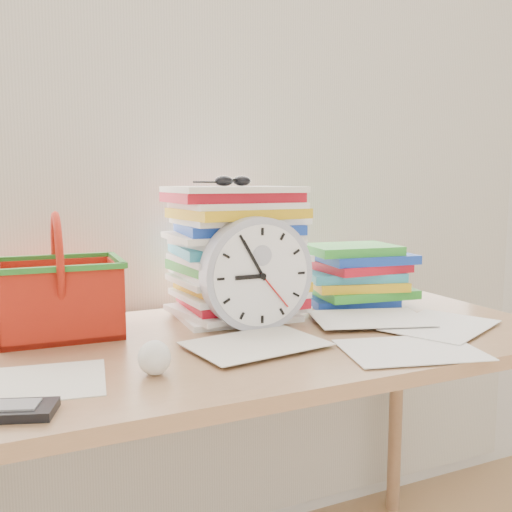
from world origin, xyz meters
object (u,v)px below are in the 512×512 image
desk (254,367)px  clock (257,274)px  book_stack (358,275)px  basket (58,276)px  paper_stack (238,252)px  calculator (5,411)px

desk → clock: clock is taller
book_stack → desk: bearing=-156.7°
clock → book_stack: bearing=19.6°
basket → clock: bearing=-16.8°
paper_stack → book_stack: (0.36, -0.01, -0.08)m
desk → book_stack: (0.40, 0.17, 0.16)m
book_stack → basket: size_ratio=1.03×
paper_stack → calculator: paper_stack is taller
book_stack → calculator: size_ratio=1.95×
book_stack → basket: bearing=179.1°
desk → calculator: size_ratio=9.70×
clock → basket: basket is taller
book_stack → basket: 0.80m
basket → calculator: 0.47m
book_stack → basket: (-0.80, 0.01, 0.05)m
basket → desk: bearing=-22.7°
desk → basket: bearing=155.1°
book_stack → clock: bearing=-160.4°
clock → calculator: size_ratio=1.83×
desk → book_stack: size_ratio=4.99×
desk → paper_stack: (0.04, 0.18, 0.24)m
desk → basket: (-0.40, 0.18, 0.21)m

